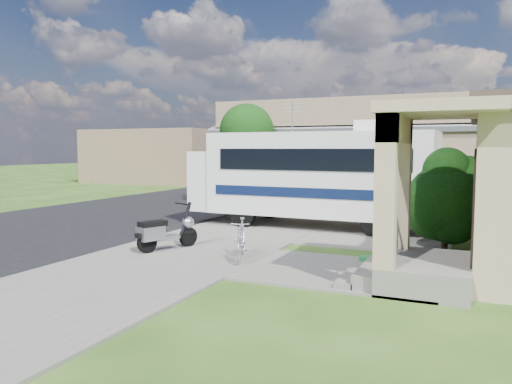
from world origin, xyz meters
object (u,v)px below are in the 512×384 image
at_px(motorhome, 312,174).
at_px(pickup_truck, 238,180).
at_px(scooter, 164,232).
at_px(bicycle, 241,242).
at_px(van, 279,174).
at_px(garden_hose, 369,263).
at_px(shrub, 449,199).

xyz_separation_m(motorhome, pickup_truck, (-6.82, 8.46, -0.87)).
xyz_separation_m(scooter, pickup_truck, (-4.62, 13.81, 0.37)).
bearing_deg(bicycle, motorhome, 70.04).
bearing_deg(motorhome, van, 115.76).
bearing_deg(garden_hose, van, 115.90).
height_order(scooter, pickup_truck, pickup_truck).
height_order(shrub, van, shrub).
relative_size(motorhome, scooter, 4.74).
bearing_deg(pickup_truck, shrub, 132.99).
xyz_separation_m(scooter, bicycle, (2.22, -0.17, -0.05)).
bearing_deg(scooter, motorhome, 90.18).
bearing_deg(van, motorhome, -71.62).
height_order(pickup_truck, van, pickup_truck).
distance_m(bicycle, garden_hose, 2.90).
xyz_separation_m(motorhome, van, (-7.23, 15.83, -0.87)).
relative_size(shrub, bicycle, 1.69).
height_order(scooter, garden_hose, scooter).
bearing_deg(garden_hose, shrub, 57.89).
distance_m(shrub, garden_hose, 3.04).
xyz_separation_m(shrub, van, (-11.55, 18.39, -0.47)).
height_order(motorhome, garden_hose, motorhome).
distance_m(motorhome, bicycle, 5.67).
relative_size(scooter, bicycle, 1.08).
bearing_deg(van, pickup_truck, -92.95).
xyz_separation_m(bicycle, van, (-7.26, 21.35, 0.41)).
distance_m(scooter, van, 21.78).
relative_size(motorhome, bicycle, 5.14).
bearing_deg(motorhome, garden_hose, -58.77).
relative_size(pickup_truck, van, 1.05).
distance_m(motorhome, pickup_truck, 10.90).
distance_m(shrub, bicycle, 5.28).
relative_size(pickup_truck, garden_hose, 13.96).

